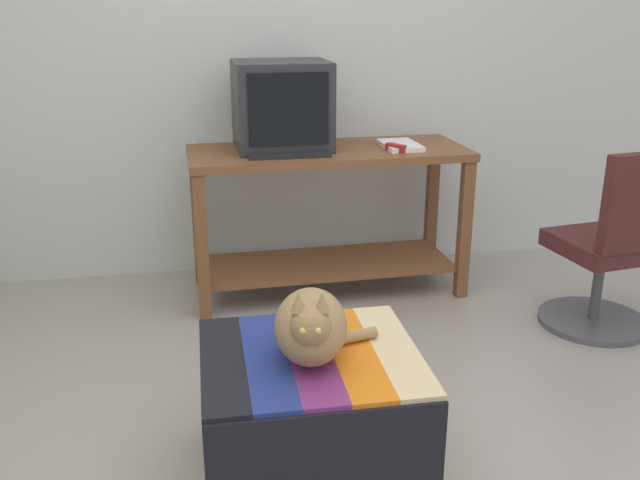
{
  "coord_description": "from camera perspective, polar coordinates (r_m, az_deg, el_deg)",
  "views": [
    {
      "loc": [
        -0.42,
        -1.86,
        1.51
      ],
      "look_at": [
        0.06,
        0.85,
        0.55
      ],
      "focal_mm": 38.97,
      "sensor_mm": 36.0,
      "label": 1
    }
  ],
  "objects": [
    {
      "name": "ground_plane",
      "position": [
        2.43,
        2.27,
        -19.13
      ],
      "size": [
        14.0,
        14.0,
        0.0
      ],
      "primitive_type": "plane",
      "color": "#9E9389"
    },
    {
      "name": "back_wall",
      "position": [
        3.94,
        -3.96,
        16.11
      ],
      "size": [
        8.0,
        0.1,
        2.6
      ],
      "primitive_type": "cube",
      "color": "silver",
      "rests_on": "ground_plane"
    },
    {
      "name": "desk",
      "position": [
        3.66,
        0.66,
        3.63
      ],
      "size": [
        1.45,
        0.61,
        0.78
      ],
      "rotation": [
        0.0,
        0.0,
        0.03
      ],
      "color": "brown",
      "rests_on": "ground_plane"
    },
    {
      "name": "tv_monitor",
      "position": [
        3.58,
        -3.13,
        10.91
      ],
      "size": [
        0.49,
        0.43,
        0.44
      ],
      "rotation": [
        0.0,
        0.0,
        0.03
      ],
      "color": "#28282B",
      "rests_on": "desk"
    },
    {
      "name": "keyboard",
      "position": [
        3.43,
        -2.61,
        7.09
      ],
      "size": [
        0.4,
        0.15,
        0.02
      ],
      "primitive_type": "cube",
      "rotation": [
        0.0,
        0.0,
        0.0
      ],
      "color": "black",
      "rests_on": "desk"
    },
    {
      "name": "book",
      "position": [
        3.65,
        6.58,
        7.74
      ],
      "size": [
        0.19,
        0.28,
        0.03
      ],
      "primitive_type": "cube",
      "rotation": [
        0.0,
        0.0,
        0.05
      ],
      "color": "white",
      "rests_on": "desk"
    },
    {
      "name": "ottoman_with_blanket",
      "position": [
        2.35,
        -0.76,
        -14.05
      ],
      "size": [
        0.69,
        0.64,
        0.44
      ],
      "color": "#7A664C",
      "rests_on": "ground_plane"
    },
    {
      "name": "cat",
      "position": [
        2.15,
        -0.72,
        -7.08
      ],
      "size": [
        0.37,
        0.36,
        0.28
      ],
      "rotation": [
        0.0,
        0.0,
        -0.17
      ],
      "color": "#9E7A4C",
      "rests_on": "ottoman_with_blanket"
    },
    {
      "name": "office_chair",
      "position": [
        3.51,
        22.78,
        -1.04
      ],
      "size": [
        0.52,
        0.52,
        0.89
      ],
      "rotation": [
        0.0,
        0.0,
        3.29
      ],
      "color": "#4C4C51",
      "rests_on": "ground_plane"
    },
    {
      "name": "stapler",
      "position": [
        3.54,
        6.23,
        7.52
      ],
      "size": [
        0.09,
        0.11,
        0.04
      ],
      "primitive_type": "cube",
      "rotation": [
        0.0,
        0.0,
        0.59
      ],
      "color": "#A31E1E",
      "rests_on": "desk"
    },
    {
      "name": "pen",
      "position": [
        3.74,
        6.4,
        7.86
      ],
      "size": [
        0.12,
        0.08,
        0.01
      ],
      "primitive_type": "cylinder",
      "rotation": [
        0.0,
        1.57,
        0.54
      ],
      "color": "#2351B2",
      "rests_on": "desk"
    }
  ]
}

